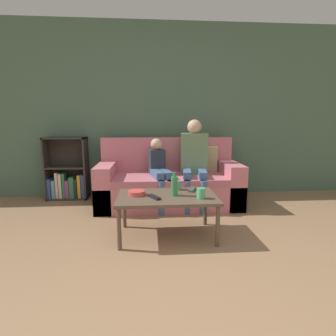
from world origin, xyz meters
The scene contains 13 objects.
ground_plane centered at (0.00, 0.00, 0.00)m, with size 22.00×22.00×0.00m, color #997251.
wall_back centered at (0.00, 2.75, 1.30)m, with size 12.00×0.06×2.60m.
couch centered at (0.09, 2.22, 0.30)m, with size 1.92×0.88×0.92m.
bookshelf centered at (-1.41, 2.59, 0.34)m, with size 0.59×0.28×0.93m.
coffee_table centered at (-0.02, 1.14, 0.39)m, with size 0.98×0.60×0.43m.
person_adult centered at (0.43, 2.13, 0.67)m, with size 0.40×0.64×1.18m.
person_child centered at (-0.05, 2.07, 0.52)m, with size 0.33×0.64×0.92m.
cup_near centered at (0.30, 1.01, 0.48)m, with size 0.08×0.08×0.10m.
cup_far centered at (0.10, 1.36, 0.48)m, with size 0.08×0.08×0.10m.
tv_remote_0 centered at (-0.15, 1.05, 0.44)m, with size 0.13×0.17×0.02m.
tv_remote_1 centered at (0.26, 1.30, 0.44)m, with size 0.11×0.18×0.02m.
snack_bowl centered at (-0.32, 1.17, 0.45)m, with size 0.17×0.17×0.05m.
bottle centered at (0.06, 1.13, 0.53)m, with size 0.07×0.07×0.24m.
Camera 1 is at (-0.19, -1.37, 1.15)m, focal length 28.00 mm.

